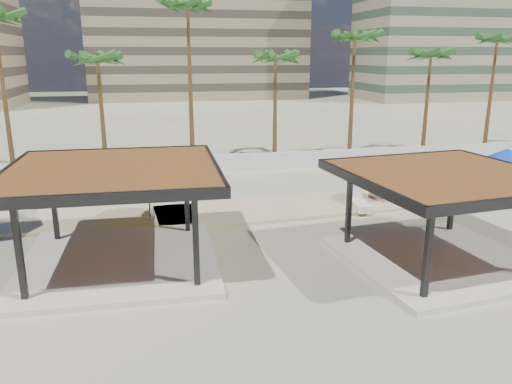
{
  "coord_description": "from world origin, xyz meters",
  "views": [
    {
      "loc": [
        -6.31,
        -16.69,
        7.67
      ],
      "look_at": [
        -1.3,
        5.56,
        1.4
      ],
      "focal_mm": 35.0,
      "sensor_mm": 36.0,
      "label": 1
    }
  ],
  "objects_px": {
    "lounger_b": "(359,204)",
    "lounger_d": "(466,180)",
    "lounger_c": "(382,184)",
    "lounger_a": "(27,207)",
    "pavilion_west": "(116,207)",
    "pavilion_central": "(443,209)",
    "umbrella_c": "(385,165)"
  },
  "relations": [
    {
      "from": "pavilion_west",
      "to": "lounger_a",
      "type": "bearing_deg",
      "value": 124.6
    },
    {
      "from": "lounger_d",
      "to": "pavilion_west",
      "type": "bearing_deg",
      "value": 151.95
    },
    {
      "from": "pavilion_central",
      "to": "lounger_a",
      "type": "xyz_separation_m",
      "value": [
        -16.63,
        9.82,
        -1.76
      ]
    },
    {
      "from": "lounger_c",
      "to": "umbrella_c",
      "type": "bearing_deg",
      "value": 165.52
    },
    {
      "from": "pavilion_west",
      "to": "lounger_d",
      "type": "xyz_separation_m",
      "value": [
        20.18,
        7.68,
        -1.92
      ]
    },
    {
      "from": "lounger_d",
      "to": "lounger_b",
      "type": "bearing_deg",
      "value": 152.73
    },
    {
      "from": "lounger_b",
      "to": "lounger_c",
      "type": "xyz_separation_m",
      "value": [
        2.97,
        3.4,
        0.01
      ]
    },
    {
      "from": "lounger_a",
      "to": "lounger_c",
      "type": "xyz_separation_m",
      "value": [
        19.33,
        0.36,
        0.02
      ]
    },
    {
      "from": "umbrella_c",
      "to": "lounger_c",
      "type": "relative_size",
      "value": 1.1
    },
    {
      "from": "pavilion_west",
      "to": "lounger_c",
      "type": "relative_size",
      "value": 3.27
    },
    {
      "from": "pavilion_central",
      "to": "lounger_b",
      "type": "xyz_separation_m",
      "value": [
        -0.27,
        6.77,
        -1.75
      ]
    },
    {
      "from": "umbrella_c",
      "to": "lounger_a",
      "type": "bearing_deg",
      "value": 172.97
    },
    {
      "from": "pavilion_west",
      "to": "pavilion_central",
      "type": "bearing_deg",
      "value": -9.91
    },
    {
      "from": "pavilion_central",
      "to": "umbrella_c",
      "type": "distance_m",
      "value": 7.72
    },
    {
      "from": "lounger_c",
      "to": "pavilion_central",
      "type": "bearing_deg",
      "value": 176.85
    },
    {
      "from": "umbrella_c",
      "to": "lounger_b",
      "type": "distance_m",
      "value": 2.59
    },
    {
      "from": "pavilion_central",
      "to": "lounger_c",
      "type": "height_order",
      "value": "pavilion_central"
    },
    {
      "from": "pavilion_central",
      "to": "lounger_c",
      "type": "relative_size",
      "value": 3.24
    },
    {
      "from": "pavilion_central",
      "to": "lounger_c",
      "type": "distance_m",
      "value": 10.67
    },
    {
      "from": "lounger_a",
      "to": "lounger_b",
      "type": "xyz_separation_m",
      "value": [
        16.36,
        -3.04,
        0.01
      ]
    },
    {
      "from": "lounger_b",
      "to": "lounger_d",
      "type": "height_order",
      "value": "lounger_b"
    },
    {
      "from": "lounger_a",
      "to": "lounger_b",
      "type": "distance_m",
      "value": 16.64
    },
    {
      "from": "pavilion_west",
      "to": "lounger_a",
      "type": "distance_m",
      "value": 8.94
    },
    {
      "from": "lounger_d",
      "to": "lounger_c",
      "type": "bearing_deg",
      "value": 130.93
    },
    {
      "from": "pavilion_west",
      "to": "lounger_a",
      "type": "relative_size",
      "value": 3.67
    },
    {
      "from": "lounger_b",
      "to": "lounger_d",
      "type": "relative_size",
      "value": 1.18
    },
    {
      "from": "lounger_a",
      "to": "lounger_d",
      "type": "xyz_separation_m",
      "value": [
        24.9,
        0.34,
        -0.01
      ]
    },
    {
      "from": "lounger_d",
      "to": "umbrella_c",
      "type": "bearing_deg",
      "value": 151.68
    },
    {
      "from": "pavilion_central",
      "to": "lounger_d",
      "type": "distance_m",
      "value": 13.22
    },
    {
      "from": "pavilion_west",
      "to": "lounger_d",
      "type": "distance_m",
      "value": 21.67
    },
    {
      "from": "umbrella_c",
      "to": "pavilion_west",
      "type": "bearing_deg",
      "value": -159.01
    },
    {
      "from": "pavilion_central",
      "to": "lounger_a",
      "type": "bearing_deg",
      "value": 143.85
    }
  ]
}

